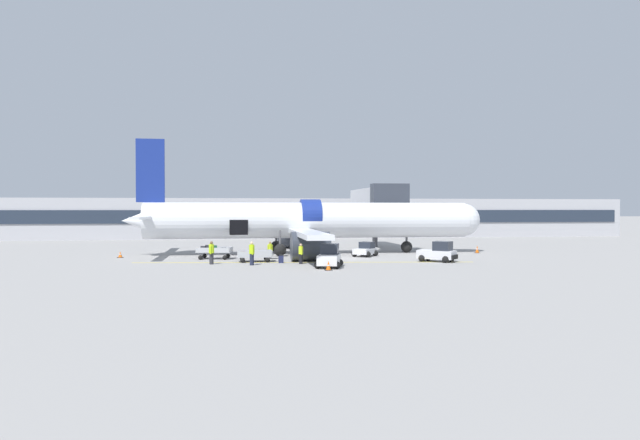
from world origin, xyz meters
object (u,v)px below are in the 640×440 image
object	(u,v)px
ground_crew_loader_a	(301,253)
baggage_cart_loading	(256,256)
ground_crew_loader_b	(270,250)
baggage_tug_mid	(438,253)
baggage_tug_rear	(329,257)
ground_crew_driver	(252,253)
baggage_tug_lead	(365,250)
suitcase_on_tarmac_upright	(281,259)
ground_crew_supervisor	(211,252)
baggage_cart_queued	(215,252)
airplane	(306,222)

from	to	relation	value
ground_crew_loader_a	baggage_cart_loading	bearing A→B (deg)	145.42
ground_crew_loader_b	baggage_tug_mid	bearing A→B (deg)	-18.99
baggage_tug_rear	baggage_cart_loading	bearing A→B (deg)	134.36
ground_crew_loader_b	ground_crew_driver	size ratio (longest dim) A/B	0.83
baggage_tug_lead	suitcase_on_tarmac_upright	size ratio (longest dim) A/B	3.98
ground_crew_loader_b	baggage_cart_loading	bearing A→B (deg)	-119.09
baggage_cart_loading	ground_crew_driver	bearing A→B (deg)	-98.04
baggage_tug_mid	ground_crew_loader_b	xyz separation A→B (m)	(-13.64, 4.69, 0.08)
baggage_tug_mid	ground_crew_loader_b	size ratio (longest dim) A/B	2.13
baggage_tug_rear	ground_crew_supervisor	bearing A→B (deg)	157.28
baggage_tug_mid	ground_crew_supervisor	bearing A→B (deg)	178.31
ground_crew_loader_b	suitcase_on_tarmac_upright	distance (m)	3.96
baggage_tug_mid	ground_crew_loader_b	distance (m)	14.42
ground_crew_loader_b	ground_crew_supervisor	world-z (taller)	ground_crew_supervisor
baggage_cart_loading	suitcase_on_tarmac_upright	xyz separation A→B (m)	(1.98, -1.44, -0.15)
baggage_cart_loading	ground_crew_loader_a	distance (m)	4.26
baggage_tug_rear	baggage_cart_queued	bearing A→B (deg)	135.41
baggage_cart_loading	ground_crew_driver	distance (m)	2.99
ground_crew_supervisor	suitcase_on_tarmac_upright	xyz separation A→B (m)	(5.53, 0.26, -0.66)
baggage_cart_queued	ground_crew_loader_a	xyz separation A→B (m)	(6.95, -5.62, 0.24)
baggage_tug_mid	ground_crew_driver	bearing A→B (deg)	-177.54
ground_crew_loader_a	ground_crew_supervisor	bearing A→B (deg)	174.31
baggage_tug_mid	baggage_tug_lead	bearing A→B (deg)	128.02
ground_crew_loader_b	ground_crew_supervisor	size ratio (longest dim) A/B	0.84
baggage_cart_queued	ground_crew_loader_a	size ratio (longest dim) A/B	2.46
ground_crew_supervisor	ground_crew_driver	bearing A→B (deg)	-21.13
baggage_tug_mid	baggage_cart_queued	distance (m)	19.25
baggage_tug_lead	suitcase_on_tarmac_upright	world-z (taller)	baggage_tug_lead
ground_crew_loader_a	baggage_tug_mid	bearing A→B (deg)	0.76
baggage_tug_lead	baggage_cart_queued	size ratio (longest dim) A/B	0.71
baggage_cart_loading	suitcase_on_tarmac_upright	bearing A→B (deg)	-36.01
baggage_tug_lead	baggage_cart_loading	bearing A→B (deg)	-159.46
ground_crew_supervisor	baggage_cart_queued	bearing A→B (deg)	89.06
baggage_cart_queued	baggage_tug_mid	bearing A→B (deg)	-16.51
ground_crew_loader_a	ground_crew_loader_b	distance (m)	5.29
baggage_tug_rear	ground_crew_supervisor	xyz separation A→B (m)	(-8.82, 3.69, 0.21)
suitcase_on_tarmac_upright	ground_crew_driver	bearing A→B (deg)	-148.44
baggage_cart_queued	ground_crew_supervisor	distance (m)	4.93
baggage_tug_rear	ground_crew_loader_b	world-z (taller)	baggage_tug_rear
ground_crew_loader_b	baggage_cart_queued	bearing A→B (deg)	170.84
ground_crew_driver	baggage_tug_rear	bearing A→B (deg)	-23.59
ground_crew_loader_b	baggage_tug_lead	bearing A→B (deg)	8.94
airplane	ground_crew_loader_b	xyz separation A→B (m)	(-3.79, -5.21, -2.31)
baggage_tug_lead	ground_crew_loader_a	world-z (taller)	ground_crew_loader_a
baggage_cart_queued	ground_crew_driver	bearing A→B (deg)	-63.55
baggage_cart_queued	ground_crew_loader_a	distance (m)	8.94
airplane	baggage_cart_queued	distance (m)	10.00
baggage_tug_mid	baggage_cart_loading	bearing A→B (deg)	171.45
baggage_tug_mid	baggage_tug_rear	size ratio (longest dim) A/B	1.00
baggage_cart_loading	ground_crew_loader_b	distance (m)	2.81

